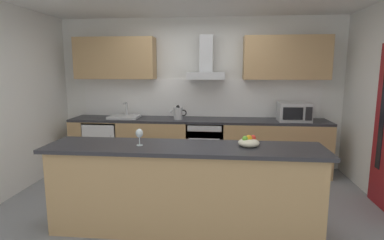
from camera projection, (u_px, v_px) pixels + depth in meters
The scene contains 14 objects.
ground at pixel (188, 207), 3.93m from camera, with size 5.88×4.45×0.02m, color gray.
wall_back at pixel (199, 93), 5.47m from camera, with size 5.88×0.12×2.60m, color white.
backsplash_tile at pixel (199, 98), 5.41m from camera, with size 4.15×0.02×0.66m, color white.
counter_back at pixel (197, 145), 5.24m from camera, with size 4.30×0.60×0.90m.
counter_island at pixel (184, 188), 3.28m from camera, with size 2.90×0.64×0.94m.
upper_cabinets at pixel (198, 58), 5.14m from camera, with size 4.24×0.32×0.70m.
oven at pixel (205, 145), 5.19m from camera, with size 0.60×0.62×0.80m.
refrigerator at pixel (105, 145), 5.37m from camera, with size 0.58×0.60×0.85m.
microwave at pixel (294, 112), 4.93m from camera, with size 0.50×0.38×0.30m.
sink at pixel (125, 116), 5.26m from camera, with size 0.50×0.40×0.26m.
kettle at pixel (178, 113), 5.12m from camera, with size 0.29×0.15×0.24m.
range_hood at pixel (206, 65), 5.10m from camera, with size 0.62×0.45×0.72m.
wine_glass at pixel (139, 134), 3.20m from camera, with size 0.08×0.08×0.18m.
fruit_bowl at pixel (249, 142), 3.19m from camera, with size 0.22×0.22×0.13m.
Camera 1 is at (0.41, -3.67, 1.74)m, focal length 28.82 mm.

